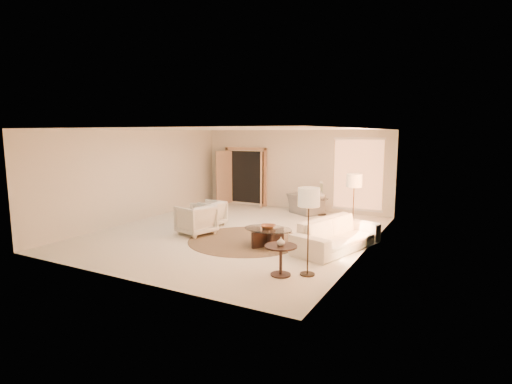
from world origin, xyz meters
The scene contains 18 objects.
room centered at (0.00, 0.00, 1.40)m, with size 7.04×8.04×2.83m.
windows_right centered at (3.45, 0.10, 1.35)m, with size 0.10×6.40×2.40m, color #F59D62, non-canonical shape.
window_back_corner centered at (2.30, 3.95, 1.35)m, with size 1.70×0.10×2.40m, color #F59D62, non-canonical shape.
curtains_right centered at (3.40, 1.00, 1.30)m, with size 0.06×5.20×2.60m, color beige, non-canonical shape.
french_doors centered at (-1.90, 3.82, 1.07)m, with size 1.95×0.66×2.16m.
area_rug centered at (0.63, -0.59, 0.01)m, with size 2.91×2.91×0.01m, color #3C2C1C.
sofa centered at (2.90, -0.24, 0.36)m, with size 2.44×0.96×0.71m, color silver.
armchair_left centered at (-1.11, 0.30, 0.40)m, with size 0.78×0.73×0.81m, color silver.
armchair_right centered at (-0.86, -0.65, 0.44)m, with size 0.86×0.80×0.88m, color silver.
accent_chair centered at (0.72, 3.35, 0.45)m, with size 1.03×0.67×0.90m, color gray.
coffee_table centered at (1.36, -0.79, 0.28)m, with size 1.31×1.31×0.44m.
end_table centered at (2.45, -2.44, 0.40)m, with size 0.62×0.62×0.59m.
side_table centered at (1.25, 3.40, 0.33)m, with size 0.47×0.47×0.54m.
floor_lamp_near centered at (2.90, 1.14, 1.40)m, with size 0.40×0.40×1.65m.
floor_lamp_far centered at (2.90, -2.18, 1.44)m, with size 0.41×0.41×1.69m.
bowl centered at (1.36, -0.79, 0.48)m, with size 0.36×0.36×0.09m, color brown.
end_vase centered at (2.45, -2.44, 0.67)m, with size 0.16×0.16×0.16m, color silver.
side_vase centered at (1.25, 3.40, 0.67)m, with size 0.25×0.25×0.26m, color silver.
Camera 1 is at (5.49, -9.13, 2.71)m, focal length 28.00 mm.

